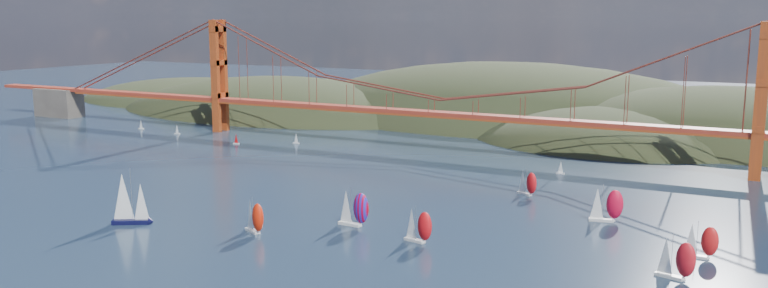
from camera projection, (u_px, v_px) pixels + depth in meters
ground at (111, 281)px, 162.00m from camera, size 1200.00×1200.00×0.00m
headlands at (597, 152)px, 386.08m from camera, size 725.00×225.00×96.00m
bridge at (439, 75)px, 314.33m from camera, size 552.00×12.00×55.00m
sloop_navy at (128, 199)px, 205.41m from camera, size 10.76×9.06×15.72m
racer_0 at (254, 216)px, 197.17m from camera, size 8.53×6.10×9.57m
racer_1 at (418, 225)px, 188.95m from camera, size 8.41×4.62×9.43m
racer_2 at (675, 258)px, 162.50m from camera, size 8.83×5.16×9.90m
racer_3 at (606, 204)px, 207.95m from camera, size 9.34×4.93×10.48m
racer_4 at (700, 241)px, 176.54m from camera, size 7.90×3.26×9.06m
racer_5 at (527, 183)px, 239.04m from camera, size 7.77×5.84×8.77m
racer_rwb at (353, 208)px, 203.71m from camera, size 9.49×3.97×10.83m
distant_boat_0 at (141, 124)px, 379.92m from camera, size 3.00×2.00×4.70m
distant_boat_1 at (177, 129)px, 363.68m from camera, size 3.00×2.00×4.70m
distant_boat_2 at (236, 139)px, 335.32m from camera, size 3.00×2.00×4.70m
distant_boat_3 at (296, 138)px, 336.44m from camera, size 3.00×2.00×4.70m
distant_boat_8 at (561, 168)px, 271.47m from camera, size 3.00×2.00×4.70m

